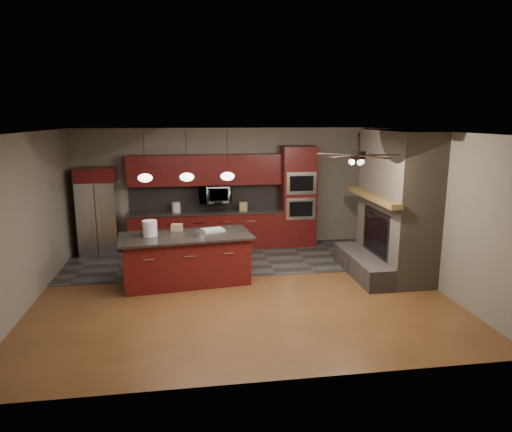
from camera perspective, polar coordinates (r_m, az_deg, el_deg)
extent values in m
plane|color=brown|center=(8.37, -1.95, -9.06)|extent=(7.00, 7.00, 0.00)
cube|color=white|center=(7.80, -2.10, 10.48)|extent=(7.00, 6.00, 0.02)
cube|color=#686053|center=(10.91, -3.81, 3.57)|extent=(7.00, 0.02, 2.80)
cube|color=#686053|center=(9.04, 20.59, 1.01)|extent=(0.02, 6.00, 2.80)
cube|color=#686053|center=(8.34, -26.66, -0.40)|extent=(0.02, 6.00, 2.80)
cube|color=#393633|center=(10.05, -3.13, -5.34)|extent=(7.00, 2.40, 0.01)
cube|color=#685C4A|center=(9.21, 17.22, 1.44)|extent=(0.80, 2.00, 2.80)
cube|color=#4F4540|center=(9.24, 13.10, -5.97)|extent=(0.50, 2.00, 0.40)
cube|color=#2D2D30|center=(9.17, 14.85, -2.14)|extent=(0.05, 1.20, 0.95)
cube|color=black|center=(9.16, 14.71, -2.15)|extent=(0.02, 1.00, 0.75)
cube|color=brown|center=(8.98, 14.40, 2.31)|extent=(0.22, 2.10, 0.10)
cube|color=#56140F|center=(10.77, -6.13, -1.85)|extent=(3.55, 0.60, 0.86)
cube|color=black|center=(10.67, -6.18, 0.50)|extent=(3.59, 0.64, 0.04)
cube|color=black|center=(10.89, -6.28, 2.44)|extent=(3.55, 0.03, 0.60)
cube|color=#56140F|center=(10.65, -6.33, 5.75)|extent=(3.55, 0.35, 0.70)
cube|color=#56140F|center=(10.92, 5.27, 2.44)|extent=(0.80, 0.60, 2.38)
cube|color=silver|center=(10.67, 5.63, 0.89)|extent=(0.70, 0.03, 0.52)
cube|color=black|center=(10.65, 5.66, 0.87)|extent=(0.55, 0.02, 0.35)
cube|color=silver|center=(10.57, 5.70, 4.08)|extent=(0.70, 0.03, 0.52)
cube|color=black|center=(10.55, 5.73, 4.06)|extent=(0.55, 0.02, 0.35)
imported|color=silver|center=(10.66, -5.17, 2.80)|extent=(0.73, 0.41, 0.50)
cube|color=silver|center=(10.79, -19.00, -0.25)|extent=(0.83, 0.72, 1.66)
cube|color=#2D2D30|center=(10.44, -19.35, -0.68)|extent=(0.02, 0.02, 1.64)
cube|color=silver|center=(10.44, -19.92, -0.44)|extent=(0.03, 0.03, 0.83)
cube|color=silver|center=(10.40, -18.84, -0.41)|extent=(0.03, 0.03, 0.83)
cube|color=#56140F|center=(10.62, -19.37, 4.91)|extent=(0.83, 0.72, 0.30)
cube|color=#56140F|center=(8.63, -8.68, -5.43)|extent=(2.34, 1.20, 0.88)
cube|color=black|center=(8.50, -8.78, -2.47)|extent=(2.51, 1.36, 0.04)
cylinder|color=silver|center=(8.51, -13.13, -1.51)|extent=(0.28, 0.28, 0.29)
cylinder|color=#BCBCC1|center=(8.35, -6.96, -2.15)|extent=(0.18, 0.18, 0.11)
cube|color=silver|center=(8.71, -5.43, -1.75)|extent=(0.47, 0.39, 0.04)
cube|color=#A47D54|center=(8.82, -9.87, -1.41)|extent=(0.23, 0.19, 0.13)
cylinder|color=silver|center=(10.65, -9.96, 1.08)|extent=(0.25, 0.25, 0.22)
cube|color=#A78656|center=(10.67, -1.60, 1.22)|extent=(0.19, 0.16, 0.20)
cylinder|color=black|center=(8.51, -13.84, 7.65)|extent=(0.01, 0.01, 0.78)
ellipsoid|color=white|center=(8.55, -13.68, 4.65)|extent=(0.26, 0.26, 0.16)
cylinder|color=black|center=(8.47, -8.73, 7.85)|extent=(0.01, 0.01, 0.78)
ellipsoid|color=white|center=(8.52, -8.64, 4.83)|extent=(0.26, 0.26, 0.16)
cylinder|color=black|center=(8.50, -3.63, 7.98)|extent=(0.01, 0.01, 0.78)
ellipsoid|color=white|center=(8.55, -3.59, 4.97)|extent=(0.26, 0.26, 0.16)
cylinder|color=black|center=(7.45, 12.69, 8.96)|extent=(0.04, 0.04, 0.30)
cylinder|color=black|center=(7.47, 12.62, 7.43)|extent=(0.24, 0.24, 0.12)
cube|color=black|center=(7.61, 15.31, 7.38)|extent=(0.60, 0.12, 0.01)
cube|color=black|center=(7.84, 12.48, 7.66)|extent=(0.30, 0.61, 0.01)
cube|color=black|center=(7.57, 9.82, 7.61)|extent=(0.56, 0.45, 0.01)
cube|color=black|center=(7.15, 10.94, 7.31)|extent=(0.56, 0.45, 0.01)
cube|color=black|center=(7.18, 14.54, 7.16)|extent=(0.30, 0.61, 0.01)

